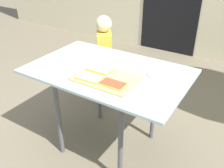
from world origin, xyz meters
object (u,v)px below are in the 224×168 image
Objects in this scene: pizza_slice_near_left at (89,77)px; child_left at (104,56)px; pizza_slice_near_right at (113,84)px; cutting_board at (107,78)px; plate_white_left at (85,52)px; dining_table at (108,79)px; pizza_slice_far_left at (100,69)px; plate_white_right at (161,74)px.

pizza_slice_near_left is 0.91m from child_left.
pizza_slice_near_right is (0.19, 0.01, 0.00)m from pizza_slice_near_left.
plate_white_left is at bearing 143.94° from cutting_board.
dining_table is 6.25× the size of pizza_slice_near_left.
pizza_slice_near_left and pizza_slice_far_left have the same top height.
child_left reaches higher than pizza_slice_near_right.
pizza_slice_near_right is 0.19× the size of child_left.
pizza_slice_near_right reaches higher than plate_white_right.
plate_white_right is 0.92m from child_left.
pizza_slice_near_right is 0.23m from pizza_slice_far_left.
plate_white_right is at bearing 27.41° from pizza_slice_far_left.
cutting_board reaches higher than plate_white_left.
pizza_slice_near_left is (-0.02, -0.20, 0.10)m from dining_table.
child_left is at bearing 121.38° from pizza_slice_far_left.
plate_white_left is at bearing 142.56° from pizza_slice_far_left.
pizza_slice_near_right is 0.99m from child_left.
pizza_slice_near_right is 0.64m from plate_white_left.
pizza_slice_far_left is 0.19× the size of child_left.
plate_white_left is (-0.52, 0.38, -0.02)m from pizza_slice_near_right.
plate_white_right is 0.21× the size of child_left.
pizza_slice_near_right is at bearing -52.78° from child_left.
plate_white_right is at bearing 59.42° from pizza_slice_near_right.
plate_white_left is (-0.71, 0.04, 0.00)m from plate_white_right.
cutting_board is 0.11m from pizza_slice_near_right.
pizza_slice_near_right is at bearing -36.04° from plate_white_left.
plate_white_left reaches higher than dining_table.
cutting_board is (0.07, -0.13, 0.08)m from dining_table.
plate_white_right is at bearing -3.56° from plate_white_left.
cutting_board reaches higher than plate_white_right.
plate_white_left is at bearing 176.44° from plate_white_right.
child_left reaches higher than pizza_slice_near_left.
pizza_slice_near_left is 0.19m from pizza_slice_near_right.
cutting_board is 2.38× the size of pizza_slice_far_left.
cutting_board is 0.12m from pizza_slice_far_left.
dining_table is at bearing -158.83° from plate_white_right.
cutting_board is 2.39× the size of pizza_slice_near_right.
plate_white_right is at bearing 21.17° from dining_table.
child_left is at bearing 125.04° from cutting_board.
pizza_slice_near_left reaches higher than cutting_board.
child_left is (-0.78, 0.44, -0.20)m from plate_white_right.
dining_table is at bearing -27.54° from plate_white_left.
plate_white_left is 0.21× the size of child_left.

